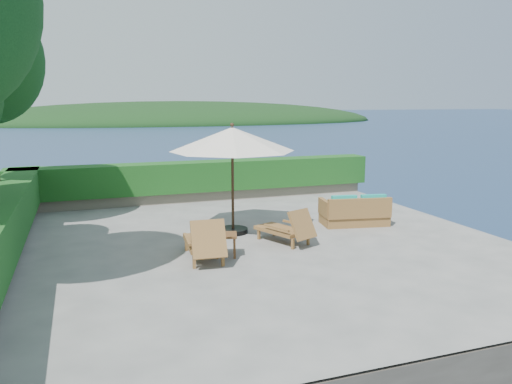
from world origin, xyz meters
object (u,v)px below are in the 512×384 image
object	(u,v)px
side_table	(226,238)
lounge_right	(287,228)
patio_umbrella	(232,140)
lounge_left	(205,242)
wicker_loveseat	(355,213)

from	to	relation	value
side_table	lounge_right	bearing A→B (deg)	16.31
patio_umbrella	lounge_left	distance (m)	3.07
patio_umbrella	lounge_left	bearing A→B (deg)	-121.90
side_table	wicker_loveseat	bearing A→B (deg)	20.48
side_table	wicker_loveseat	distance (m)	4.45
wicker_loveseat	lounge_left	bearing A→B (deg)	-150.28
patio_umbrella	lounge_left	world-z (taller)	patio_umbrella
lounge_left	wicker_loveseat	world-z (taller)	lounge_left
lounge_right	side_table	xyz separation A→B (m)	(-1.68, -0.49, 0.05)
wicker_loveseat	lounge_right	bearing A→B (deg)	-146.83
patio_umbrella	side_table	size ratio (longest dim) A/B	6.45
lounge_left	side_table	world-z (taller)	lounge_left
patio_umbrella	wicker_loveseat	bearing A→B (deg)	-5.04
lounge_right	side_table	distance (m)	1.75
lounge_left	lounge_right	xyz separation A→B (m)	(2.19, 0.61, -0.04)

